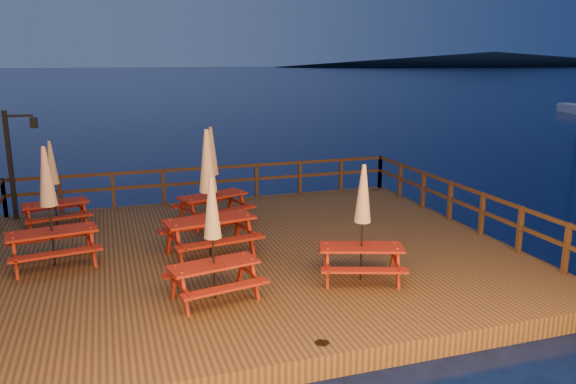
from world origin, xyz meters
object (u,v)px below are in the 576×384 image
at_px(lamp_post, 16,155).
at_px(picnic_table_1, 212,174).
at_px(picnic_table_0, 208,191).
at_px(picnic_table_2, 213,237).

relative_size(lamp_post, picnic_table_1, 1.15).
bearing_deg(picnic_table_0, lamp_post, 124.16).
distance_m(picnic_table_0, picnic_table_1, 2.55).
height_order(picnic_table_0, picnic_table_2, picnic_table_0).
relative_size(picnic_table_0, picnic_table_2, 1.23).
bearing_deg(lamp_post, picnic_table_2, -59.59).
xyz_separation_m(picnic_table_0, picnic_table_2, (-0.36, -2.40, -0.28)).
xyz_separation_m(lamp_post, picnic_table_2, (4.09, -6.98, -0.58)).
bearing_deg(picnic_table_2, picnic_table_1, 68.23).
xyz_separation_m(picnic_table_0, picnic_table_1, (0.54, 2.49, -0.14)).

